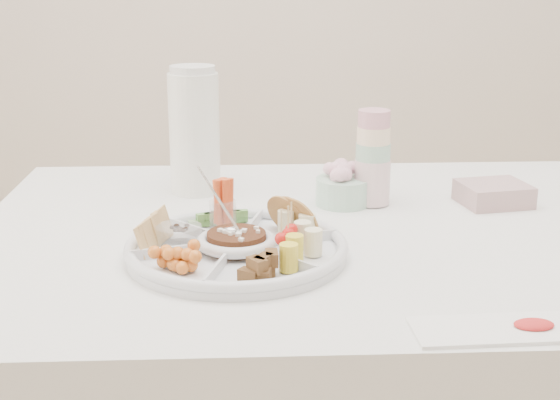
{
  "coord_description": "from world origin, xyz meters",
  "views": [
    {
      "loc": [
        -0.23,
        -1.42,
        1.25
      ],
      "look_at": [
        -0.17,
        -0.05,
        0.83
      ],
      "focal_mm": 50.0,
      "sensor_mm": 36.0,
      "label": 1
    }
  ],
  "objects": [
    {
      "name": "banana_tomato",
      "position": [
        -0.12,
        -0.18,
        0.82
      ],
      "size": [
        0.12,
        0.12,
        0.08
      ],
      "primitive_type": null,
      "rotation": [
        0.0,
        0.0,
        0.26
      ],
      "color": "tan",
      "rests_on": "party_tray"
    },
    {
      "name": "party_tray",
      "position": [
        -0.25,
        -0.15,
        0.78
      ],
      "size": [
        0.46,
        0.46,
        0.04
      ],
      "primitive_type": "cylinder",
      "rotation": [
        0.0,
        0.0,
        0.26
      ],
      "color": "silver",
      "rests_on": "dining_table"
    },
    {
      "name": "carrot_cucumber",
      "position": [
        -0.28,
        -0.02,
        0.82
      ],
      "size": [
        0.12,
        0.12,
        0.09
      ],
      "primitive_type": null,
      "rotation": [
        0.0,
        0.0,
        0.26
      ],
      "color": "#EA5323",
      "rests_on": "party_tray"
    },
    {
      "name": "granola_chunks",
      "position": [
        -0.22,
        -0.27,
        0.79
      ],
      "size": [
        0.11,
        0.11,
        0.04
      ],
      "primitive_type": null,
      "rotation": [
        0.0,
        0.0,
        0.26
      ],
      "color": "brown",
      "rests_on": "party_tray"
    },
    {
      "name": "thermos",
      "position": [
        -0.34,
        0.27,
        0.9
      ],
      "size": [
        0.13,
        0.13,
        0.29
      ],
      "primitive_type": "cylinder",
      "rotation": [
        0.0,
        0.0,
        -0.22
      ],
      "color": "white",
      "rests_on": "dining_table"
    },
    {
      "name": "flower_bowl",
      "position": [
        -0.03,
        0.16,
        0.8
      ],
      "size": [
        0.15,
        0.15,
        0.09
      ],
      "primitive_type": "cylinder",
      "rotation": [
        0.0,
        0.0,
        -0.32
      ],
      "color": "#A1C6AE",
      "rests_on": "dining_table"
    },
    {
      "name": "tortillas",
      "position": [
        -0.16,
        -0.06,
        0.8
      ],
      "size": [
        0.13,
        0.13,
        0.07
      ],
      "primitive_type": null,
      "rotation": [
        0.0,
        0.0,
        0.26
      ],
      "color": "#B57D4D",
      "rests_on": "party_tray"
    },
    {
      "name": "pita_raisins",
      "position": [
        -0.38,
        -0.11,
        0.8
      ],
      "size": [
        0.14,
        0.14,
        0.06
      ],
      "primitive_type": null,
      "rotation": [
        0.0,
        0.0,
        0.26
      ],
      "color": "#E4B069",
      "rests_on": "party_tray"
    },
    {
      "name": "cherries",
      "position": [
        -0.34,
        -0.24,
        0.79
      ],
      "size": [
        0.12,
        0.12,
        0.04
      ],
      "primitive_type": null,
      "rotation": [
        0.0,
        0.0,
        0.26
      ],
      "color": "orange",
      "rests_on": "party_tray"
    },
    {
      "name": "napkin_stack",
      "position": [
        0.29,
        0.14,
        0.78
      ],
      "size": [
        0.16,
        0.14,
        0.05
      ],
      "primitive_type": "cube",
      "rotation": [
        0.0,
        0.0,
        0.18
      ],
      "color": "#B69191",
      "rests_on": "dining_table"
    },
    {
      "name": "cup_stack",
      "position": [
        0.03,
        0.16,
        0.86
      ],
      "size": [
        0.09,
        0.09,
        0.21
      ],
      "primitive_type": "cylinder",
      "rotation": [
        0.0,
        0.0,
        0.28
      ],
      "color": "silver",
      "rests_on": "dining_table"
    },
    {
      "name": "bean_dip",
      "position": [
        -0.25,
        -0.15,
        0.79
      ],
      "size": [
        0.12,
        0.12,
        0.04
      ],
      "primitive_type": "cylinder",
      "rotation": [
        0.0,
        0.0,
        0.26
      ],
      "color": "#563321",
      "rests_on": "party_tray"
    },
    {
      "name": "placemat",
      "position": [
        0.13,
        -0.45,
        0.76
      ],
      "size": [
        0.28,
        0.11,
        0.01
      ],
      "primitive_type": "cube",
      "rotation": [
        0.0,
        0.0,
        0.04
      ],
      "color": "silver",
      "rests_on": "dining_table"
    }
  ]
}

